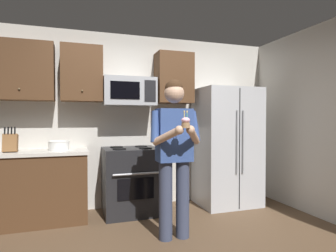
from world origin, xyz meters
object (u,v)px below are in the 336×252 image
Objects in this scene: oven_range at (131,180)px; cupcake at (186,122)px; person at (175,149)px; knife_block at (10,143)px; microwave at (129,92)px; refrigerator at (227,146)px; bowl_large_white at (59,145)px.

cupcake is (0.29, -1.33, 0.83)m from oven_range.
cupcake is (-0.00, -0.33, 0.30)m from person.
person reaches higher than knife_block.
refrigerator is (1.50, -0.16, -0.82)m from microwave.
refrigerator is 3.00m from knife_block.
person reaches higher than bowl_large_white.
knife_block is 0.56m from bowl_large_white.
cupcake reaches higher than knife_block.
refrigerator is at bearing -1.50° from oven_range.
cupcake is at bearing -36.01° from knife_block.
knife_block is (-3.00, 0.01, 0.13)m from refrigerator.
refrigerator is at bearing -6.03° from microwave.
knife_block is (-1.50, -0.15, -0.69)m from microwave.
refrigerator is 6.74× the size of bowl_large_white.
oven_range is at bearing 178.50° from refrigerator.
bowl_large_white is (0.56, 0.02, -0.05)m from knife_block.
refrigerator is at bearing 38.68° from person.
knife_block is 0.18× the size of person.
oven_range is at bearing 1.12° from knife_block.
refrigerator reaches higher than oven_range.
oven_range is 0.52× the size of refrigerator.
oven_range is 1.26× the size of microwave.
oven_range is 1.61m from knife_block.
cupcake is at bearing -132.98° from refrigerator.
microwave is (0.00, 0.12, 1.26)m from oven_range.
person is (0.29, -1.01, 0.53)m from oven_range.
refrigerator reaches higher than person.
knife_block reaches higher than oven_range.
person is 0.44m from cupcake.
knife_block is at bearing 151.47° from person.
cupcake reaches higher than oven_range.
microwave reaches higher than bowl_large_white.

